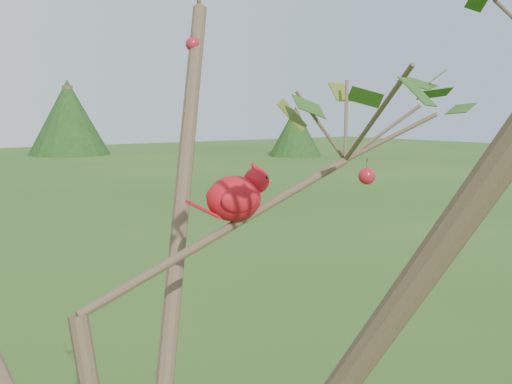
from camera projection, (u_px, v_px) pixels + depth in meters
crabapple_tree at (147, 226)px, 1.05m from camera, size 2.35×2.05×2.95m
cardinal at (237, 196)px, 1.28m from camera, size 0.19×0.10×0.13m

